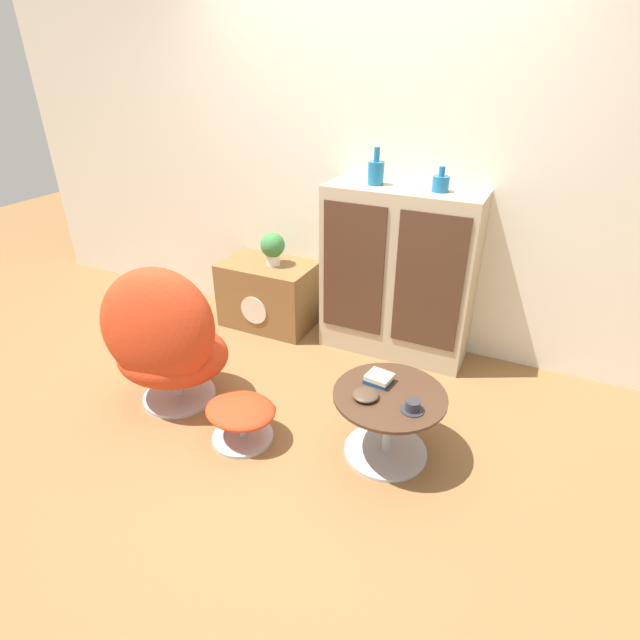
% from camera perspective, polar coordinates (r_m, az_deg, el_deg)
% --- Properties ---
extents(ground_plane, '(12.00, 12.00, 0.00)m').
position_cam_1_polar(ground_plane, '(3.08, -5.04, -11.75)').
color(ground_plane, olive).
extents(wall_back, '(6.40, 0.06, 2.60)m').
position_cam_1_polar(wall_back, '(3.65, 5.33, 17.49)').
color(wall_back, silver).
rests_on(wall_back, ground_plane).
extents(sideboard, '(1.05, 0.39, 1.21)m').
position_cam_1_polar(sideboard, '(3.54, 8.87, 5.16)').
color(sideboard, tan).
rests_on(sideboard, ground_plane).
extents(tv_console, '(0.72, 0.48, 0.52)m').
position_cam_1_polar(tv_console, '(4.04, -5.84, 3.01)').
color(tv_console, brown).
rests_on(tv_console, ground_plane).
extents(egg_chair, '(0.84, 0.80, 0.96)m').
position_cam_1_polar(egg_chair, '(3.12, -17.23, -2.42)').
color(egg_chair, '#B7B7BC').
rests_on(egg_chair, ground_plane).
extents(ottoman, '(0.41, 0.35, 0.25)m').
position_cam_1_polar(ottoman, '(2.90, -9.04, -10.67)').
color(ottoman, '#B7B7BC').
rests_on(ottoman, ground_plane).
extents(coffee_table, '(0.60, 0.60, 0.40)m').
position_cam_1_polar(coffee_table, '(2.76, 7.78, -11.09)').
color(coffee_table, '#B7B7BC').
rests_on(coffee_table, ground_plane).
extents(vase_leftmost, '(0.11, 0.11, 0.24)m').
position_cam_1_polar(vase_leftmost, '(3.40, 6.41, 16.47)').
color(vase_leftmost, '#196699').
rests_on(vase_leftmost, sideboard).
extents(vase_inner_left, '(0.11, 0.11, 0.15)m').
position_cam_1_polar(vase_inner_left, '(3.29, 13.63, 14.98)').
color(vase_inner_left, '#196699').
rests_on(vase_inner_left, sideboard).
extents(potted_plant, '(0.19, 0.19, 0.25)m').
position_cam_1_polar(potted_plant, '(3.86, -5.43, 8.33)').
color(potted_plant, silver).
rests_on(potted_plant, tv_console).
extents(teacup, '(0.12, 0.12, 0.06)m').
position_cam_1_polar(teacup, '(2.55, 10.55, -9.71)').
color(teacup, '#2D2D33').
rests_on(teacup, coffee_table).
extents(book_stack, '(0.15, 0.14, 0.05)m').
position_cam_1_polar(book_stack, '(2.72, 6.74, -6.64)').
color(book_stack, '#1E478C').
rests_on(book_stack, coffee_table).
extents(bowl, '(0.14, 0.14, 0.04)m').
position_cam_1_polar(bowl, '(2.61, 5.22, -8.51)').
color(bowl, '#4C3828').
rests_on(bowl, coffee_table).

